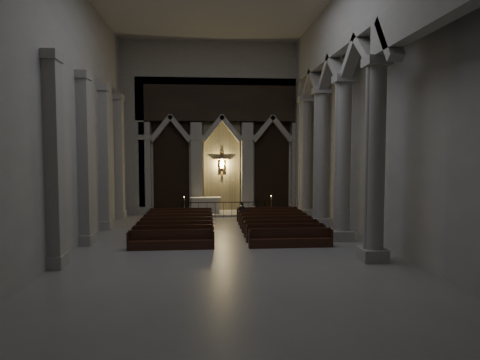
{
  "coord_description": "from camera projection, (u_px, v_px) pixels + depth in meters",
  "views": [
    {
      "loc": [
        -1.13,
        -18.87,
        4.37
      ],
      "look_at": [
        0.61,
        3.0,
        2.9
      ],
      "focal_mm": 32.0,
      "sensor_mm": 36.0,
      "label": 1
    }
  ],
  "objects": [
    {
      "name": "altar_rail",
      "position": [
        224.0,
        207.0,
        28.08
      ],
      "size": [
        5.52,
        0.09,
        1.09
      ],
      "color": "black",
      "rests_on": "ground"
    },
    {
      "name": "worshipper",
      "position": [
        242.0,
        212.0,
        26.82
      ],
      "size": [
        0.51,
        0.43,
        1.19
      ],
      "primitive_type": "imported",
      "rotation": [
        0.0,
        0.0,
        -0.41
      ],
      "color": "black",
      "rests_on": "ground"
    },
    {
      "name": "sanctuary_step",
      "position": [
        223.0,
        213.0,
        29.69
      ],
      "size": [
        8.5,
        2.6,
        0.15
      ],
      "primitive_type": "cube",
      "color": "#9F9D94",
      "rests_on": "ground"
    },
    {
      "name": "right_arcade",
      "position": [
        345.0,
        79.0,
        20.38
      ],
      "size": [
        1.0,
        24.0,
        12.0
      ],
      "color": "#9F9D94",
      "rests_on": "ground"
    },
    {
      "name": "room",
      "position": [
        232.0,
        77.0,
        18.64
      ],
      "size": [
        24.0,
        24.1,
        12.0
      ],
      "color": "gray",
      "rests_on": "ground"
    },
    {
      "name": "pews",
      "position": [
        227.0,
        228.0,
        22.99
      ],
      "size": [
        9.25,
        7.85,
        0.86
      ],
      "color": "black",
      "rests_on": "ground"
    },
    {
      "name": "altar",
      "position": [
        206.0,
        205.0,
        29.59
      ],
      "size": [
        2.07,
        0.83,
        1.05
      ],
      "color": "#BCB5A5",
      "rests_on": "sanctuary_step"
    },
    {
      "name": "sanctuary_wall",
      "position": [
        222.0,
        120.0,
        30.18
      ],
      "size": [
        14.0,
        0.77,
        12.0
      ],
      "color": "#9F9D94",
      "rests_on": "ground"
    },
    {
      "name": "left_pilasters",
      "position": [
        96.0,
        160.0,
        21.83
      ],
      "size": [
        0.6,
        13.0,
        8.03
      ],
      "color": "#9F9D94",
      "rests_on": "ground"
    },
    {
      "name": "candle_stand_right",
      "position": [
        271.0,
        211.0,
        28.27
      ],
      "size": [
        0.25,
        0.25,
        1.47
      ],
      "color": "#A58233",
      "rests_on": "ground"
    },
    {
      "name": "candle_stand_left",
      "position": [
        184.0,
        211.0,
        28.64
      ],
      "size": [
        0.23,
        0.23,
        1.35
      ],
      "color": "#A58233",
      "rests_on": "ground"
    }
  ]
}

